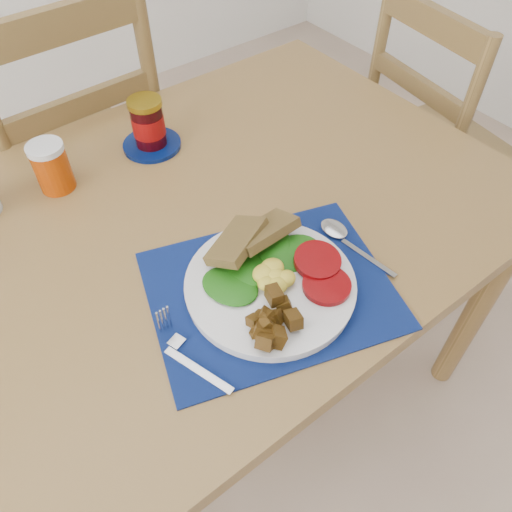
{
  "coord_description": "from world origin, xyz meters",
  "views": [
    {
      "loc": [
        -0.3,
        -0.44,
        1.44
      ],
      "look_at": [
        0.04,
        0.0,
        0.8
      ],
      "focal_mm": 35.0,
      "sensor_mm": 36.0,
      "label": 1
    }
  ],
  "objects_px": {
    "chair_end": "(434,118)",
    "juice_glass": "(52,168)",
    "breakfast_plate": "(269,285)",
    "jam_on_saucer": "(149,127)",
    "chair_far": "(75,138)"
  },
  "relations": [
    {
      "from": "juice_glass",
      "to": "jam_on_saucer",
      "type": "height_order",
      "value": "jam_on_saucer"
    },
    {
      "from": "chair_end",
      "to": "jam_on_saucer",
      "type": "xyz_separation_m",
      "value": [
        -0.86,
        0.17,
        0.23
      ]
    },
    {
      "from": "breakfast_plate",
      "to": "jam_on_saucer",
      "type": "height_order",
      "value": "jam_on_saucer"
    },
    {
      "from": "chair_end",
      "to": "juice_glass",
      "type": "xyz_separation_m",
      "value": [
        -1.09,
        0.17,
        0.23
      ]
    },
    {
      "from": "chair_far",
      "to": "jam_on_saucer",
      "type": "distance_m",
      "value": 0.4
    },
    {
      "from": "chair_far",
      "to": "juice_glass",
      "type": "bearing_deg",
      "value": 64.64
    },
    {
      "from": "chair_far",
      "to": "jam_on_saucer",
      "type": "relative_size",
      "value": 9.35
    },
    {
      "from": "chair_end",
      "to": "jam_on_saucer",
      "type": "relative_size",
      "value": 8.54
    },
    {
      "from": "chair_end",
      "to": "juice_glass",
      "type": "height_order",
      "value": "chair_end"
    },
    {
      "from": "chair_far",
      "to": "jam_on_saucer",
      "type": "xyz_separation_m",
      "value": [
        0.08,
        -0.34,
        0.19
      ]
    },
    {
      "from": "chair_far",
      "to": "chair_end",
      "type": "relative_size",
      "value": 1.09
    },
    {
      "from": "jam_on_saucer",
      "to": "chair_far",
      "type": "bearing_deg",
      "value": 102.65
    },
    {
      "from": "juice_glass",
      "to": "jam_on_saucer",
      "type": "relative_size",
      "value": 0.75
    },
    {
      "from": "breakfast_plate",
      "to": "juice_glass",
      "type": "bearing_deg",
      "value": 93.14
    },
    {
      "from": "breakfast_plate",
      "to": "chair_end",
      "type": "bearing_deg",
      "value": 2.8
    }
  ]
}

